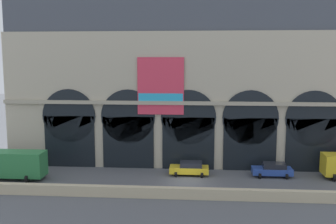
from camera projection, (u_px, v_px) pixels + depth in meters
ground_plane at (187, 182)px, 41.36m from camera, size 200.00×200.00×0.00m
quay_parapet_wall at (185, 193)px, 36.39m from camera, size 90.00×0.70×1.04m
station_building at (189, 82)px, 47.74m from camera, size 44.69×6.13×21.05m
box_truck_west at (12, 164)px, 42.07m from camera, size 7.50×2.91×3.12m
car_center at (190, 168)px, 43.72m from camera, size 4.40×2.22×1.55m
car_mideast at (272, 170)px, 43.19m from camera, size 4.40×2.22×1.55m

